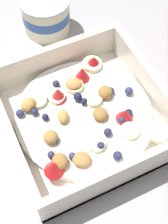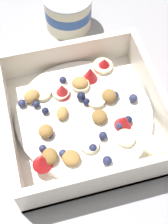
% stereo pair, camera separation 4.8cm
% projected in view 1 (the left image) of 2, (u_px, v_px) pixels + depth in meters
% --- Properties ---
extents(ground_plane, '(2.40, 2.40, 0.00)m').
position_uv_depth(ground_plane, '(70.00, 118.00, 0.51)').
color(ground_plane, '#9E9EA3').
extents(fruit_bowl, '(0.23, 0.23, 0.06)m').
position_uv_depth(fruit_bowl, '(84.00, 115.00, 0.49)').
color(fruit_bowl, white).
rests_on(fruit_bowl, ground).
extents(yogurt_cup, '(0.09, 0.09, 0.06)m').
position_uv_depth(yogurt_cup, '(46.00, 14.00, 0.59)').
color(yogurt_cup, beige).
rests_on(yogurt_cup, ground).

